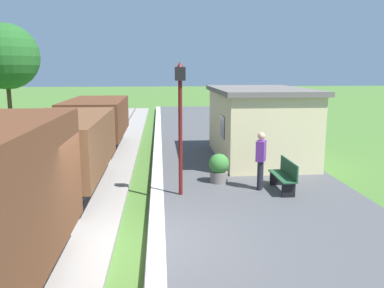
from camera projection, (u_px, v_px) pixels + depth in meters
name	position (u px, v px, depth m)	size (l,w,h in m)	color
ground_plane	(137.00, 253.00, 8.28)	(160.00, 160.00, 0.00)	#47702D
platform_slab	(288.00, 242.00, 8.51)	(6.00, 60.00, 0.25)	#4C4C4F
platform_edge_stripe	(157.00, 241.00, 8.26)	(0.36, 60.00, 0.01)	silver
track_ballast	(18.00, 254.00, 8.08)	(3.80, 60.00, 0.12)	gray
rail_near	(54.00, 247.00, 8.11)	(0.07, 60.00, 0.14)	slate
freight_train	(58.00, 149.00, 11.40)	(2.50, 19.40, 2.72)	brown
station_hut	(258.00, 123.00, 15.78)	(3.50, 5.80, 2.78)	beige
bench_near_hut	(285.00, 175.00, 11.58)	(0.42, 1.50, 0.91)	#1E4C2D
person_waiting	(261.00, 158.00, 11.65)	(0.38, 0.45, 1.71)	black
potted_planter	(219.00, 168.00, 12.47)	(0.64, 0.64, 0.92)	slate
lamp_post_near	(180.00, 105.00, 10.85)	(0.28, 0.28, 3.70)	#591414
tree_field_left	(6.00, 57.00, 26.11)	(4.30, 4.30, 6.71)	#4C3823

